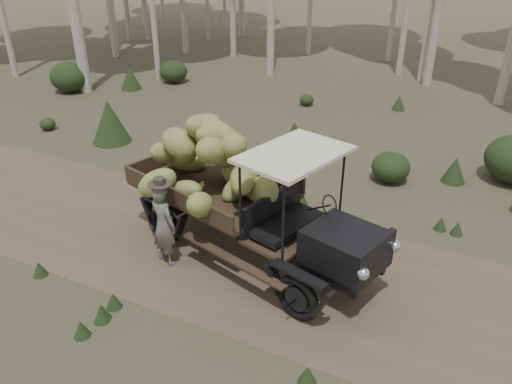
% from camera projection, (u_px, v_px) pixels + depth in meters
% --- Properties ---
extents(ground, '(120.00, 120.00, 0.00)m').
position_uv_depth(ground, '(181.00, 241.00, 10.28)').
color(ground, '#473D2B').
rests_on(ground, ground).
extents(dirt_track, '(70.00, 4.00, 0.01)m').
position_uv_depth(dirt_track, '(181.00, 241.00, 10.28)').
color(dirt_track, brown).
rests_on(dirt_track, ground).
extents(banana_truck, '(5.59, 3.20, 2.75)m').
position_uv_depth(banana_truck, '(233.00, 175.00, 9.43)').
color(banana_truck, black).
rests_on(banana_truck, ground).
extents(farmer, '(0.69, 0.56, 1.80)m').
position_uv_depth(farmer, '(164.00, 224.00, 9.25)').
color(farmer, '#585450').
rests_on(farmer, ground).
extents(undergrowth, '(23.57, 21.93, 1.40)m').
position_uv_depth(undergrowth, '(72.00, 222.00, 9.86)').
color(undergrowth, '#233319').
rests_on(undergrowth, ground).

